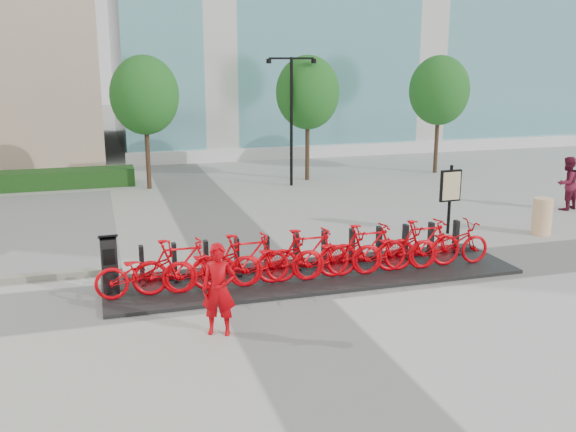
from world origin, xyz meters
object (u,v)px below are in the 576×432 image
object	(u,v)px
kiosk	(110,264)
worker_red	(219,289)
bike_0	(145,272)
pedestrian	(567,183)
map_sign	(450,189)
construction_barrel	(542,216)

from	to	relation	value
kiosk	worker_red	world-z (taller)	worker_red
bike_0	pedestrian	bearing A→B (deg)	-72.81
worker_red	pedestrian	xyz separation A→B (m)	(13.02, 6.53, 0.03)
kiosk	worker_red	xyz separation A→B (m)	(1.86, -2.59, 0.15)
pedestrian	map_sign	xyz separation A→B (m)	(-5.35, -1.58, 0.44)
pedestrian	construction_barrel	distance (m)	3.73
map_sign	bike_0	bearing A→B (deg)	-165.87
bike_0	worker_red	bearing A→B (deg)	-151.31
kiosk	worker_red	bearing A→B (deg)	-56.30
kiosk	worker_red	distance (m)	3.19
kiosk	pedestrian	xyz separation A→B (m)	(14.89, 3.94, 0.19)
pedestrian	map_sign	distance (m)	5.60
kiosk	construction_barrel	xyz separation A→B (m)	(12.07, 1.52, -0.18)
bike_0	kiosk	bearing A→B (deg)	57.09
bike_0	map_sign	world-z (taller)	map_sign
bike_0	pedestrian	size ratio (longest dim) A/B	1.15
bike_0	kiosk	xyz separation A→B (m)	(-0.70, 0.45, 0.09)
pedestrian	map_sign	size ratio (longest dim) A/B	0.89
pedestrian	construction_barrel	size ratio (longest dim) A/B	1.68
map_sign	pedestrian	bearing A→B (deg)	12.88
bike_0	worker_red	distance (m)	2.45
kiosk	bike_0	bearing A→B (deg)	-35.01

